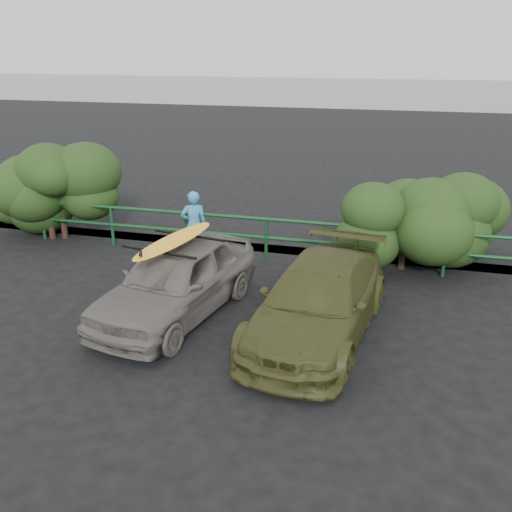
{
  "coord_description": "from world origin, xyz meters",
  "views": [
    {
      "loc": [
        4.07,
        -7.27,
        4.77
      ],
      "look_at": [
        1.44,
        2.45,
        1.05
      ],
      "focal_mm": 40.0,
      "sensor_mm": 36.0,
      "label": 1
    }
  ],
  "objects_px": {
    "surfboard": "(174,240)",
    "olive_vehicle": "(319,301)",
    "sedan": "(176,280)",
    "man": "(194,225)",
    "guardrail": "(226,235)"
  },
  "relations": [
    {
      "from": "man",
      "to": "surfboard",
      "type": "bearing_deg",
      "value": 81.05
    },
    {
      "from": "guardrail",
      "to": "surfboard",
      "type": "bearing_deg",
      "value": -88.11
    },
    {
      "from": "olive_vehicle",
      "to": "surfboard",
      "type": "relative_size",
      "value": 1.84
    },
    {
      "from": "guardrail",
      "to": "sedan",
      "type": "xyz_separation_m",
      "value": [
        0.11,
        -3.27,
        0.18
      ]
    },
    {
      "from": "sedan",
      "to": "surfboard",
      "type": "distance_m",
      "value": 0.78
    },
    {
      "from": "guardrail",
      "to": "olive_vehicle",
      "type": "distance_m",
      "value": 4.37
    },
    {
      "from": "sedan",
      "to": "man",
      "type": "xyz_separation_m",
      "value": [
        -0.76,
        2.91,
        0.13
      ]
    },
    {
      "from": "guardrail",
      "to": "sedan",
      "type": "bearing_deg",
      "value": -88.11
    },
    {
      "from": "olive_vehicle",
      "to": "surfboard",
      "type": "bearing_deg",
      "value": -175.56
    },
    {
      "from": "surfboard",
      "to": "olive_vehicle",
      "type": "bearing_deg",
      "value": 8.08
    },
    {
      "from": "man",
      "to": "surfboard",
      "type": "xyz_separation_m",
      "value": [
        0.76,
        -2.91,
        0.66
      ]
    },
    {
      "from": "man",
      "to": "surfboard",
      "type": "height_order",
      "value": "man"
    },
    {
      "from": "man",
      "to": "sedan",
      "type": "bearing_deg",
      "value": 81.05
    },
    {
      "from": "sedan",
      "to": "surfboard",
      "type": "xyz_separation_m",
      "value": [
        -0.0,
        0.0,
        0.78
      ]
    },
    {
      "from": "surfboard",
      "to": "guardrail",
      "type": "bearing_deg",
      "value": 101.97
    }
  ]
}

